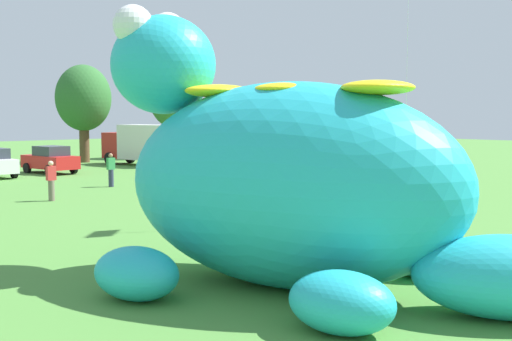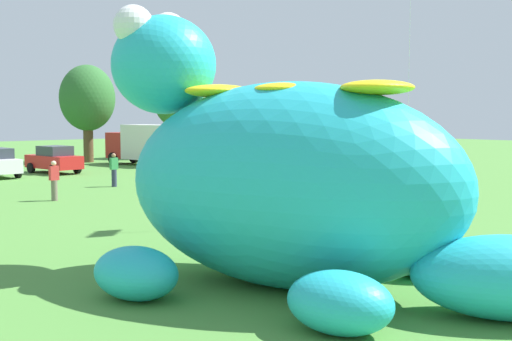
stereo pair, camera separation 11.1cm
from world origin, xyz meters
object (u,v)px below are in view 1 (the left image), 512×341
Objects in this scene: car_red at (50,160)px; spectator_mid_field at (111,170)px; box_truck at (143,143)px; giant_inflatable_creature at (290,182)px; spectator_near_inflatable at (51,181)px.

car_red reaches higher than spectator_mid_field.
box_truck reaches higher than car_red.
giant_inflatable_creature is 6.39× the size of spectator_mid_field.
spectator_near_inflatable and spectator_mid_field have the same top height.
giant_inflatable_creature is at bearing -109.88° from spectator_mid_field.
car_red is at bearing -169.08° from box_truck.
car_red is 2.49× the size of spectator_mid_field.
spectator_mid_field is at bearing -96.88° from car_red.
box_truck is at bearing 62.19° from giant_inflatable_creature.
box_truck is 19.32m from spectator_near_inflatable.
box_truck is 3.89× the size of spectator_near_inflatable.
giant_inflatable_creature is 6.39× the size of spectator_near_inflatable.
giant_inflatable_creature is 20.59m from spectator_mid_field.
box_truck is 13.98m from spectator_mid_field.
giant_inflatable_creature is at bearing -105.83° from car_red.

